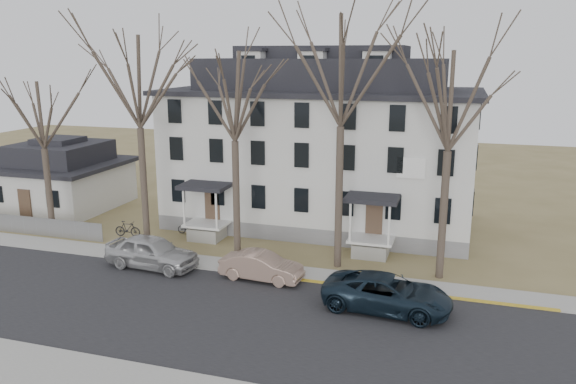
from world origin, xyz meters
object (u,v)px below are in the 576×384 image
(boarding_house, at_px, (321,146))
(tree_far_left, at_px, (137,75))
(small_house, at_px, (62,178))
(tree_mid_left, at_px, (234,90))
(car_navy, at_px, (387,294))
(tree_bungalow, at_px, (40,110))
(car_tan, at_px, (261,267))
(bicycle_right, at_px, (128,229))
(car_silver, at_px, (152,253))
(bicycle_left, at_px, (189,228))
(tree_mid_right, at_px, (451,94))
(tree_center, at_px, (342,63))

(boarding_house, relative_size, tree_far_left, 1.52)
(small_house, xyz_separation_m, tree_mid_left, (17.00, -6.20, 7.35))
(small_house, relative_size, car_navy, 1.48)
(tree_bungalow, distance_m, car_navy, 24.01)
(tree_bungalow, bearing_deg, car_tan, -11.28)
(tree_bungalow, relative_size, bicycle_right, 6.27)
(car_silver, bearing_deg, tree_far_left, 39.30)
(car_tan, xyz_separation_m, bicycle_left, (-7.11, 5.80, -0.30))
(small_house, distance_m, bicycle_left, 13.12)
(bicycle_left, bearing_deg, small_house, 72.17)
(bicycle_left, xyz_separation_m, bicycle_right, (-3.57, -1.63, 0.09))
(bicycle_right, bearing_deg, bicycle_left, -71.65)
(tree_mid_right, xyz_separation_m, tree_bungalow, (-24.50, 0.00, -1.48))
(boarding_house, bearing_deg, tree_far_left, -137.82)
(tree_bungalow, distance_m, car_tan, 17.56)
(car_tan, distance_m, bicycle_left, 9.18)
(tree_far_left, height_order, tree_mid_right, tree_far_left)
(tree_center, relative_size, bicycle_right, 8.55)
(tree_far_left, bearing_deg, bicycle_left, 60.69)
(boarding_house, height_order, tree_center, tree_center)
(small_house, relative_size, tree_center, 0.59)
(tree_mid_right, xyz_separation_m, bicycle_right, (-19.56, 1.06, -9.09))
(tree_bungalow, bearing_deg, tree_center, 0.00)
(car_silver, bearing_deg, tree_mid_left, -44.13)
(tree_bungalow, relative_size, car_tan, 2.47)
(tree_mid_right, bearing_deg, bicycle_left, 170.46)
(bicycle_left, bearing_deg, car_navy, -120.64)
(tree_far_left, relative_size, tree_mid_right, 1.08)
(boarding_house, height_order, tree_bungalow, boarding_house)
(tree_center, height_order, car_tan, tree_center)
(tree_center, bearing_deg, tree_mid_right, 0.00)
(tree_mid_left, distance_m, car_navy, 13.71)
(small_house, distance_m, tree_mid_right, 30.08)
(boarding_house, bearing_deg, car_navy, -63.91)
(tree_mid_right, xyz_separation_m, car_tan, (-8.88, -3.12, -8.88))
(tree_far_left, height_order, tree_center, tree_center)
(boarding_house, xyz_separation_m, tree_center, (3.00, -8.15, 5.71))
(tree_center, bearing_deg, car_silver, -161.39)
(boarding_house, distance_m, car_tan, 12.20)
(tree_mid_left, xyz_separation_m, bicycle_right, (-8.06, 1.06, -9.09))
(tree_mid_left, xyz_separation_m, car_tan, (2.62, -3.12, -8.88))
(car_tan, xyz_separation_m, car_navy, (6.74, -1.71, 0.10))
(boarding_house, relative_size, car_tan, 4.76)
(tree_center, bearing_deg, tree_mid_left, 180.00)
(car_tan, xyz_separation_m, bicycle_right, (-10.68, 4.17, -0.20))
(boarding_house, height_order, bicycle_right, boarding_house)
(tree_mid_right, bearing_deg, bicycle_right, 176.90)
(tree_mid_right, xyz_separation_m, car_silver, (-15.23, -3.28, -8.71))
(tree_far_left, xyz_separation_m, tree_center, (12.00, 0.00, 0.74))
(tree_center, bearing_deg, car_navy, -55.19)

